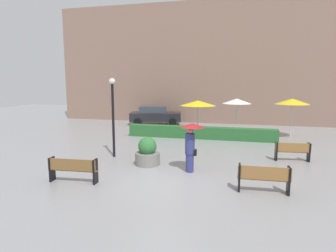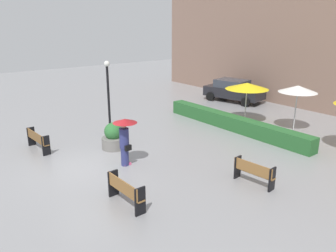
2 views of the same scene
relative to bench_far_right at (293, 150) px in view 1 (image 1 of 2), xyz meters
name	(u,v)px [view 1 (image 1 of 2)]	position (x,y,z in m)	size (l,w,h in m)	color
ground_plane	(164,182)	(-4.93, -4.14, -0.50)	(60.00, 60.00, 0.00)	gray
bench_far_right	(293,150)	(0.00, 0.00, 0.00)	(1.55, 0.50, 0.85)	olive
bench_near_right	(264,177)	(-1.54, -4.34, 0.03)	(1.66, 0.43, 0.90)	olive
bench_near_left	(73,168)	(-8.06, -4.99, 0.03)	(1.80, 0.48, 0.88)	brown
pedestrian_with_umbrella	(191,141)	(-4.20, -2.74, 0.78)	(0.96, 0.96, 1.97)	navy
planter_pot	(147,153)	(-6.20, -2.18, 0.02)	(1.07, 1.07, 1.22)	slate
lamp_post	(113,109)	(-8.18, -1.28, 1.81)	(0.28, 0.28, 3.74)	black
patio_umbrella_yellow	(198,103)	(-5.19, 5.74, 1.64)	(2.39, 2.39, 2.32)	silver
patio_umbrella_white	(237,101)	(-2.64, 6.64, 1.76)	(1.95, 1.95, 2.44)	silver
patio_umbrella_yellow_far	(292,101)	(0.78, 5.86, 1.84)	(2.09, 2.09, 2.52)	silver
hedge_strip	(200,133)	(-4.79, 4.26, -0.12)	(9.35, 0.70, 0.75)	#28602D
building_facade	(212,63)	(-4.93, 11.86, 4.66)	(28.00, 1.20, 10.31)	#846656
parked_car	(155,115)	(-9.34, 9.38, 0.32)	(4.48, 2.68, 1.57)	black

